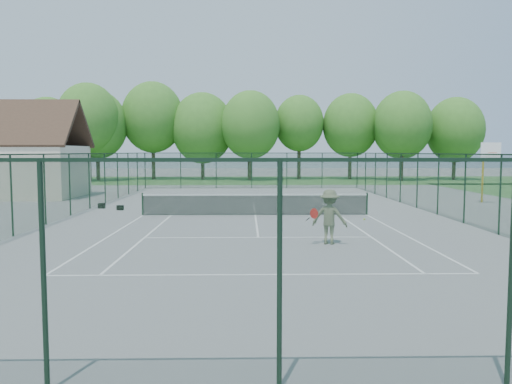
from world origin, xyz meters
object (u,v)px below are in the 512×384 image
(sports_bag_a, at_px, (102,206))
(basketball_goal, at_px, (487,161))
(tennis_net, at_px, (255,203))
(tennis_player, at_px, (330,217))

(sports_bag_a, bearing_deg, basketball_goal, 8.75)
(tennis_net, xyz_separation_m, sports_bag_a, (-8.39, 3.09, -0.43))
(sports_bag_a, height_order, tennis_player, tennis_player)
(tennis_net, bearing_deg, basketball_goal, 21.05)
(basketball_goal, xyz_separation_m, sports_bag_a, (-22.40, -2.30, -2.43))
(sports_bag_a, bearing_deg, tennis_player, -42.26)
(basketball_goal, distance_m, tennis_player, 17.61)
(tennis_net, height_order, tennis_player, tennis_player)
(sports_bag_a, relative_size, tennis_player, 0.17)
(tennis_net, bearing_deg, sports_bag_a, 159.79)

